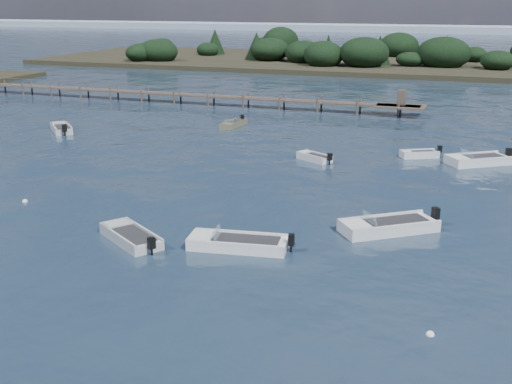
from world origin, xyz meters
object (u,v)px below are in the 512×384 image
at_px(tender_far_grey_b, 419,155).
at_px(jetty, 177,94).
at_px(dinghy_extra_a, 233,125).
at_px(dinghy_mid_white_a, 238,245).
at_px(tender_far_grey, 61,130).
at_px(tender_far_white, 314,159).
at_px(dinghy_extra_b, 478,162).
at_px(dinghy_mid_grey, 131,238).
at_px(dinghy_mid_white_b, 388,228).

xyz_separation_m(tender_far_grey_b, jetty, (-29.66, 17.90, 0.83)).
bearing_deg(dinghy_extra_a, dinghy_mid_white_a, -67.58).
bearing_deg(tender_far_grey, tender_far_white, -6.07).
xyz_separation_m(dinghy_extra_b, dinghy_mid_grey, (-15.79, -22.53, -0.03)).
distance_m(tender_far_white, jetty, 31.17).
distance_m(dinghy_mid_grey, jetty, 44.90).
xyz_separation_m(dinghy_extra_b, dinghy_extra_a, (-22.36, 7.37, -0.04)).
bearing_deg(dinghy_mid_white_b, tender_far_grey_b, 91.13).
distance_m(dinghy_mid_grey, dinghy_extra_a, 30.61).
height_order(tender_far_grey_b, dinghy_mid_white_b, dinghy_mid_white_b).
height_order(dinghy_mid_white_a, tender_far_grey, tender_far_grey).
xyz_separation_m(dinghy_mid_grey, tender_far_grey, (-20.30, 21.99, 0.03)).
bearing_deg(dinghy_mid_white_b, dinghy_extra_a, 127.49).
bearing_deg(dinghy_mid_grey, dinghy_mid_white_a, 10.56).
bearing_deg(dinghy_extra_b, dinghy_mid_white_b, -103.31).
xyz_separation_m(tender_far_grey_b, tender_far_grey, (-31.81, -1.16, 0.03)).
relative_size(tender_far_white, dinghy_extra_a, 0.74).
xyz_separation_m(tender_far_grey_b, dinghy_mid_white_b, (0.34, -17.27, 0.02)).
distance_m(dinghy_mid_white_b, dinghy_extra_a, 30.27).
xyz_separation_m(dinghy_mid_grey, tender_far_grey_b, (11.51, 23.15, 0.00)).
distance_m(tender_far_grey_b, jetty, 34.65).
xyz_separation_m(tender_far_white, tender_far_grey_b, (7.28, 3.77, 0.00)).
relative_size(tender_far_grey, jetty, 0.06).
bearing_deg(dinghy_extra_b, dinghy_extra_a, 161.76).
height_order(tender_far_grey_b, dinghy_mid_white_a, dinghy_mid_white_a).
relative_size(tender_far_grey_b, tender_far_grey, 0.86).
relative_size(dinghy_extra_b, dinghy_extra_a, 1.19).
distance_m(tender_far_grey_b, dinghy_mid_white_b, 17.28).
height_order(tender_far_white, jetty, jetty).
relative_size(tender_far_white, tender_far_grey, 0.84).
bearing_deg(dinghy_mid_white_b, jetty, 130.46).
relative_size(tender_far_white, tender_far_grey_b, 0.98).
relative_size(dinghy_mid_grey, tender_far_grey, 1.17).
bearing_deg(dinghy_mid_white_a, tender_far_white, 93.48).
height_order(dinghy_extra_b, dinghy_extra_a, dinghy_extra_b).
bearing_deg(jetty, dinghy_mid_grey, -66.16).
bearing_deg(dinghy_mid_grey, tender_far_white, 77.68).
distance_m(tender_far_white, dinghy_extra_b, 11.98).
bearing_deg(dinghy_mid_white_a, dinghy_extra_b, 64.13).
xyz_separation_m(dinghy_extra_a, jetty, (-11.58, 11.16, 0.85)).
bearing_deg(dinghy_mid_grey, dinghy_extra_b, 54.97).
xyz_separation_m(tender_far_grey_b, dinghy_extra_a, (-18.08, 6.74, -0.02)).
height_order(tender_far_grey, dinghy_mid_white_b, dinghy_mid_white_b).
distance_m(tender_far_white, tender_far_grey_b, 8.20).
height_order(dinghy_mid_white_b, jetty, jetty).
distance_m(tender_far_grey, dinghy_extra_a, 15.84).
xyz_separation_m(dinghy_mid_grey, dinghy_extra_a, (-6.57, 29.89, -0.02)).
distance_m(dinghy_mid_white_a, tender_far_grey, 33.15).
bearing_deg(dinghy_mid_grey, jetty, 113.84).
height_order(dinghy_mid_grey, dinghy_mid_white_a, dinghy_mid_white_a).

